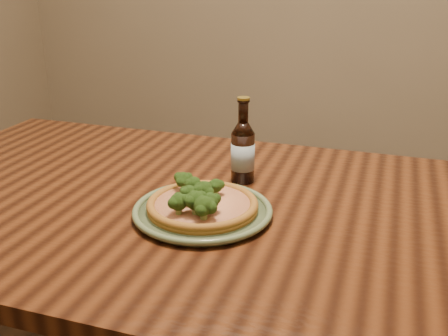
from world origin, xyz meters
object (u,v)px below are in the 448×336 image
(beer_bottle, at_px, (243,151))
(pizza, at_px, (202,203))
(plate, at_px, (203,211))
(table, at_px, (207,239))

(beer_bottle, bearing_deg, pizza, -100.89)
(plate, xyz_separation_m, beer_bottle, (0.03, 0.21, 0.07))
(pizza, distance_m, beer_bottle, 0.22)
(pizza, bearing_deg, beer_bottle, 82.54)
(table, bearing_deg, plate, -77.45)
(table, height_order, beer_bottle, beer_bottle)
(plate, bearing_deg, pizza, -104.62)
(table, bearing_deg, beer_bottle, 74.15)
(table, distance_m, beer_bottle, 0.23)
(table, xyz_separation_m, beer_bottle, (0.04, 0.14, 0.17))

